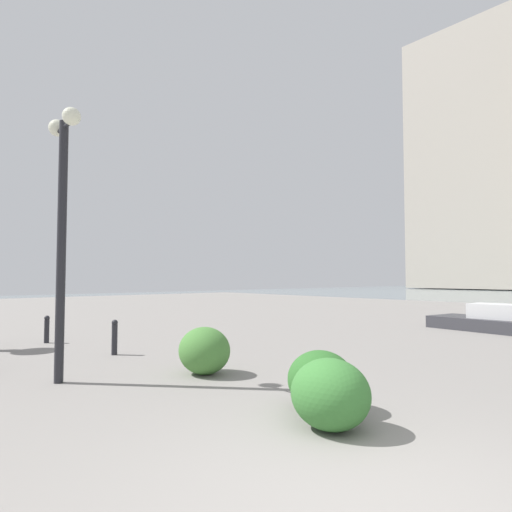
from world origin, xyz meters
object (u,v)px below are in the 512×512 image
bollard_near (115,336)px  bollard_mid (47,329)px  lamppost (62,203)px  boat (496,324)px

bollard_near → bollard_mid: bollard_near is taller
bollard_mid → lamppost: bearing=166.6°
bollard_mid → boat: size_ratio=0.18×
bollard_mid → boat: (-6.51, -11.02, -0.15)m
bollard_near → bollard_mid: 2.80m
bollard_near → boat: (-3.77, -10.43, -0.18)m
bollard_mid → boat: 12.80m
lamppost → bollard_near: bearing=-42.9°
lamppost → boat: 12.54m
bollard_near → boat: 11.10m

